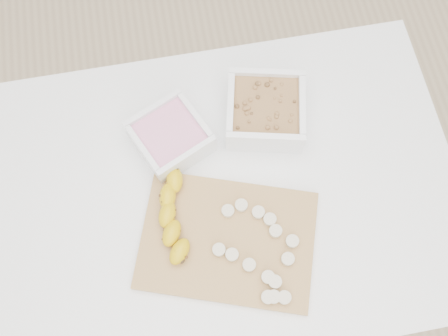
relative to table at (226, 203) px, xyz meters
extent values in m
plane|color=#C6AD89|center=(0.00, 0.00, -0.65)|extent=(3.50, 3.50, 0.00)
cube|color=white|center=(0.00, 0.00, 0.08)|extent=(1.00, 0.70, 0.04)
cylinder|color=white|center=(0.44, -0.29, -0.30)|extent=(0.05, 0.05, 0.71)
cylinder|color=white|center=(-0.44, 0.29, -0.30)|extent=(0.05, 0.05, 0.71)
cylinder|color=white|center=(0.44, 0.29, -0.30)|extent=(0.05, 0.05, 0.71)
cube|color=white|center=(-0.10, 0.13, 0.13)|extent=(0.19, 0.19, 0.07)
cube|color=pink|center=(-0.10, 0.13, 0.13)|extent=(0.16, 0.16, 0.04)
cube|color=white|center=(0.11, 0.15, 0.13)|extent=(0.20, 0.20, 0.08)
cube|color=olive|center=(0.11, 0.15, 0.14)|extent=(0.17, 0.17, 0.04)
cube|color=#AA7C4D|center=(-0.02, -0.11, 0.10)|extent=(0.41, 0.35, 0.01)
cylinder|color=beige|center=(-0.01, -0.05, 0.12)|extent=(0.03, 0.03, 0.01)
cylinder|color=beige|center=(0.02, -0.04, 0.12)|extent=(0.03, 0.03, 0.01)
cylinder|color=beige|center=(0.05, -0.06, 0.12)|extent=(0.03, 0.03, 0.01)
cylinder|color=beige|center=(0.07, -0.08, 0.12)|extent=(0.03, 0.03, 0.01)
cylinder|color=beige|center=(0.08, -0.11, 0.12)|extent=(0.03, 0.03, 0.01)
cylinder|color=beige|center=(0.11, -0.14, 0.12)|extent=(0.03, 0.03, 0.01)
cylinder|color=beige|center=(0.09, -0.17, 0.12)|extent=(0.03, 0.03, 0.01)
cylinder|color=beige|center=(-0.04, -0.13, 0.12)|extent=(0.03, 0.03, 0.01)
cylinder|color=beige|center=(-0.02, -0.14, 0.12)|extent=(0.03, 0.03, 0.01)
cylinder|color=beige|center=(0.01, -0.17, 0.12)|extent=(0.03, 0.03, 0.01)
cylinder|color=beige|center=(0.05, -0.20, 0.12)|extent=(0.03, 0.03, 0.01)
cylinder|color=beige|center=(0.06, -0.21, 0.12)|extent=(0.03, 0.03, 0.01)
cylinder|color=beige|center=(0.07, -0.24, 0.12)|extent=(0.03, 0.03, 0.01)
cylinder|color=beige|center=(0.04, -0.23, 0.12)|extent=(0.03, 0.03, 0.01)
cylinder|color=beige|center=(0.05, -0.24, 0.12)|extent=(0.03, 0.03, 0.01)
camera|label=1|loc=(-0.06, -0.31, 1.11)|focal=40.00mm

